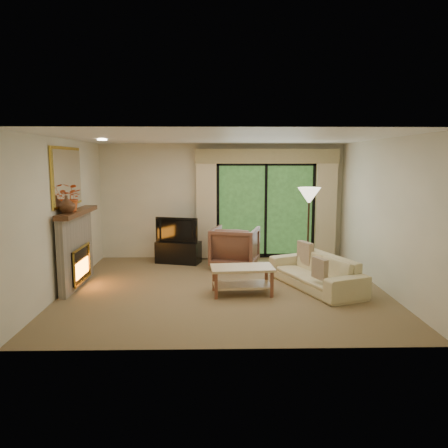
{
  "coord_description": "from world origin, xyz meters",
  "views": [
    {
      "loc": [
        -0.17,
        -7.43,
        2.23
      ],
      "look_at": [
        0.0,
        0.3,
        1.1
      ],
      "focal_mm": 35.0,
      "sensor_mm": 36.0,
      "label": 1
    }
  ],
  "objects_px": {
    "sofa": "(315,272)",
    "media_console": "(178,252)",
    "armchair": "(235,247)",
    "coffee_table": "(242,280)"
  },
  "relations": [
    {
      "from": "media_console",
      "to": "coffee_table",
      "type": "distance_m",
      "value": 2.6
    },
    {
      "from": "armchair",
      "to": "sofa",
      "type": "bearing_deg",
      "value": 146.52
    },
    {
      "from": "media_console",
      "to": "sofa",
      "type": "bearing_deg",
      "value": -21.47
    },
    {
      "from": "media_console",
      "to": "sofa",
      "type": "distance_m",
      "value": 3.22
    },
    {
      "from": "sofa",
      "to": "media_console",
      "type": "bearing_deg",
      "value": -148.62
    },
    {
      "from": "media_console",
      "to": "coffee_table",
      "type": "height_order",
      "value": "media_console"
    },
    {
      "from": "armchair",
      "to": "coffee_table",
      "type": "distance_m",
      "value": 1.89
    },
    {
      "from": "sofa",
      "to": "coffee_table",
      "type": "relative_size",
      "value": 1.91
    },
    {
      "from": "sofa",
      "to": "armchair",
      "type": "bearing_deg",
      "value": -160.32
    },
    {
      "from": "media_console",
      "to": "sofa",
      "type": "xyz_separation_m",
      "value": [
        2.57,
        -1.94,
        0.05
      ]
    }
  ]
}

